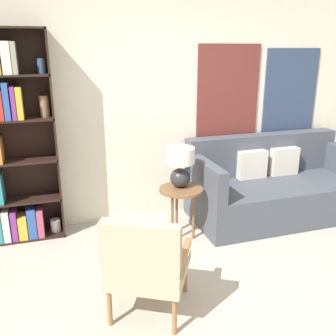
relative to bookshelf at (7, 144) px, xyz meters
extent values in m
plane|color=#B2A899|center=(1.50, -1.84, -1.04)|extent=(14.00, 14.00, 0.00)
cube|color=silver|center=(1.50, 0.19, 0.31)|extent=(6.40, 0.06, 2.70)
cube|color=brown|center=(2.50, 0.15, 0.32)|extent=(0.80, 0.02, 1.30)
cube|color=#334260|center=(3.37, 0.15, 0.29)|extent=(0.75, 0.02, 1.26)
cube|color=black|center=(0.47, 0.01, 0.03)|extent=(0.02, 0.30, 2.15)
cube|color=black|center=(0.07, 0.01, 1.10)|extent=(0.82, 0.30, 0.02)
cube|color=black|center=(0.07, 0.01, -1.03)|extent=(0.82, 0.30, 0.02)
cube|color=black|center=(0.07, 0.15, 0.03)|extent=(0.82, 0.01, 2.15)
cube|color=black|center=(0.07, 0.01, -0.61)|extent=(0.82, 0.30, 0.02)
cube|color=silver|center=(-0.10, -0.05, -0.85)|extent=(0.07, 0.17, 0.34)
cube|color=#7A338C|center=(-0.03, -0.01, -0.86)|extent=(0.06, 0.25, 0.32)
cube|color=gold|center=(0.06, -0.03, -0.90)|extent=(0.09, 0.20, 0.26)
cube|color=#2D56A8|center=(0.15, -0.01, -0.86)|extent=(0.09, 0.25, 0.33)
cube|color=#B24C6B|center=(0.23, -0.01, -0.87)|extent=(0.07, 0.24, 0.31)
cylinder|color=white|center=(0.39, 0.01, -0.95)|extent=(0.11, 0.11, 0.14)
cube|color=black|center=(0.07, 0.01, -0.18)|extent=(0.82, 0.30, 0.02)
cube|color=teal|center=(-0.11, -0.01, -0.45)|extent=(0.04, 0.24, 0.30)
cube|color=black|center=(0.07, 0.01, 0.24)|extent=(0.82, 0.30, 0.02)
cube|color=black|center=(0.07, 0.01, 0.67)|extent=(0.82, 0.30, 0.02)
cube|color=red|center=(0.00, -0.01, 0.39)|extent=(0.05, 0.25, 0.28)
cube|color=#2D56A8|center=(0.06, -0.03, 0.43)|extent=(0.05, 0.21, 0.36)
cube|color=#7A338C|center=(0.12, -0.05, 0.41)|extent=(0.04, 0.18, 0.32)
cube|color=gold|center=(0.17, -0.03, 0.41)|extent=(0.05, 0.21, 0.31)
cylinder|color=#8C6B4C|center=(0.39, 0.01, 0.36)|extent=(0.09, 0.09, 0.21)
cube|color=silver|center=(0.10, -0.03, 0.83)|extent=(0.08, 0.20, 0.30)
cube|color=gray|center=(0.17, -0.02, 0.83)|extent=(0.05, 0.23, 0.30)
cylinder|color=#334C6B|center=(0.40, 0.01, 0.75)|extent=(0.08, 0.08, 0.14)
cylinder|color=olive|center=(1.39, -1.43, -0.89)|extent=(0.04, 0.04, 0.30)
cylinder|color=olive|center=(0.96, -1.19, -0.89)|extent=(0.04, 0.04, 0.30)
cylinder|color=olive|center=(1.14, -1.87, -0.89)|extent=(0.04, 0.04, 0.30)
cylinder|color=olive|center=(0.72, -1.63, -0.89)|extent=(0.04, 0.04, 0.30)
cube|color=tan|center=(1.05, -1.53, -0.70)|extent=(0.77, 0.78, 0.08)
cube|color=tan|center=(0.94, -1.74, -0.43)|extent=(0.54, 0.36, 0.46)
cube|color=olive|center=(1.28, -1.66, -0.56)|extent=(0.30, 0.48, 0.04)
cube|color=olive|center=(0.82, -1.40, -0.56)|extent=(0.30, 0.48, 0.04)
cube|color=#474C56|center=(2.94, -0.37, -0.82)|extent=(2.01, 0.95, 0.45)
cube|color=#474C56|center=(2.94, 0.01, -0.35)|extent=(2.01, 0.20, 0.50)
cube|color=#474C56|center=(2.00, -0.37, -0.42)|extent=(0.12, 0.95, 0.35)
cube|color=beige|center=(2.72, -0.14, -0.43)|extent=(0.36, 0.12, 0.34)
cube|color=beige|center=(3.17, -0.14, -0.43)|extent=(0.36, 0.12, 0.34)
cylinder|color=brown|center=(1.67, -0.51, -0.49)|extent=(0.46, 0.46, 0.02)
cylinder|color=brown|center=(1.67, -0.38, -0.77)|extent=(0.03, 0.03, 0.54)
cylinder|color=brown|center=(1.55, -0.58, -0.77)|extent=(0.03, 0.03, 0.54)
cylinder|color=brown|center=(1.79, -0.58, -0.77)|extent=(0.03, 0.03, 0.54)
ellipsoid|color=#2D2D33|center=(1.68, -0.46, -0.38)|extent=(0.21, 0.21, 0.20)
cylinder|color=tan|center=(1.68, -0.46, -0.25)|extent=(0.02, 0.02, 0.06)
cylinder|color=white|center=(1.68, -0.46, -0.13)|extent=(0.30, 0.30, 0.17)
camera|label=1|loc=(0.43, -3.95, 0.92)|focal=40.00mm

